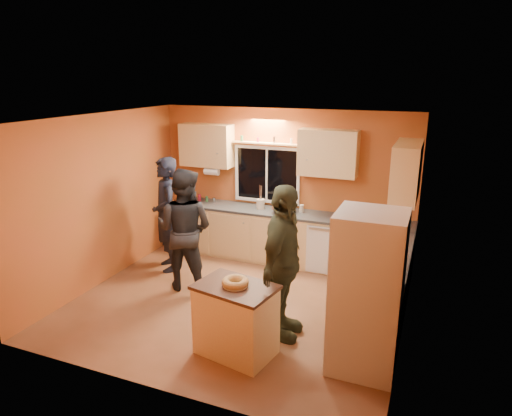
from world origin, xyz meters
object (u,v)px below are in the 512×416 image
at_px(refrigerator, 367,293).
at_px(person_center, 185,230).
at_px(island, 236,319).
at_px(person_right, 283,263).
at_px(person_left, 166,215).

relative_size(refrigerator, person_center, 0.97).
distance_m(refrigerator, person_center, 3.00).
xyz_separation_m(island, person_right, (0.37, 0.56, 0.53)).
distance_m(refrigerator, island, 1.51).
height_order(refrigerator, person_left, person_left).
relative_size(refrigerator, island, 1.82).
relative_size(refrigerator, person_left, 0.95).
relative_size(refrigerator, person_right, 0.93).
bearing_deg(island, person_right, 67.63).
bearing_deg(person_left, person_right, 20.82).
distance_m(person_left, person_right, 2.71).
bearing_deg(person_right, refrigerator, -105.46).
height_order(island, person_right, person_right).
distance_m(refrigerator, person_left, 3.77).
relative_size(island, person_center, 0.53).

